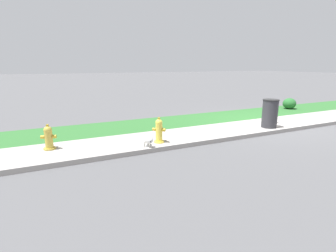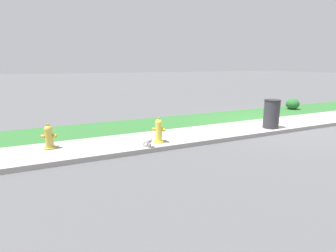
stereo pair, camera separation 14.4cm
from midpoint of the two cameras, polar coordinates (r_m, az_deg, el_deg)
The scene contains 10 objects.
ground_plane at distance 10.27m, azimuth 21.20°, elevation 0.39°, with size 120.00×120.00×0.00m, color #515154.
sidewalk_pavement at distance 10.27m, azimuth 21.20°, elevation 0.41°, with size 18.00×1.83×0.01m, color #9E9993.
grass_verge at distance 11.65m, azimuth 14.31°, elevation 2.34°, with size 18.00×2.05×0.01m, color #2D662D.
street_curb at distance 9.63m, azimuth 25.50°, elevation -0.47°, with size 18.00×0.16×0.12m, color #9E9993.
fire_hydrant_across_street at distance 7.36m, azimuth -25.05°, elevation -2.32°, with size 0.38×0.36×0.66m.
fire_hydrant_by_grass_verge at distance 10.39m, azimuth 21.21°, elevation 2.47°, with size 0.36×0.38×0.72m.
fire_hydrant_mid_block at distance 7.26m, azimuth -2.53°, elevation -1.03°, with size 0.34×0.34×0.72m.
small_white_dog at distance 6.69m, azimuth -5.03°, elevation -3.04°, with size 0.24×0.56×0.44m.
trash_bin at distance 9.59m, azimuth 20.90°, elevation 2.53°, with size 0.54×0.54×0.98m.
shrub_bush_near_lamp at distance 14.12m, azimuth 24.65°, elevation 4.48°, with size 0.62×0.62×0.53m.
Camera 1 is at (-7.46, -6.77, 2.14)m, focal length 28.00 mm.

